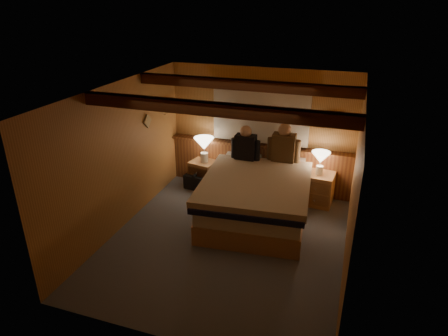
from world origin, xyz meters
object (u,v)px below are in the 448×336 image
at_px(bed, 256,197).
at_px(duffel_bag, 197,181).
at_px(nightstand_left, 203,174).
at_px(lamp_left, 204,145).
at_px(person_right, 284,146).
at_px(lamp_right, 321,159).
at_px(nightstand_right, 318,189).
at_px(person_left, 246,146).

height_order(bed, duffel_bag, bed).
relative_size(nightstand_left, lamp_left, 1.09).
bearing_deg(person_right, bed, -108.12).
bearing_deg(bed, nightstand_left, 140.88).
bearing_deg(person_right, lamp_right, -2.31).
xyz_separation_m(nightstand_right, lamp_left, (-2.26, 0.01, 0.59)).
bearing_deg(lamp_right, duffel_bag, -177.18).
xyz_separation_m(bed, person_left, (-0.42, 0.75, 0.63)).
bearing_deg(person_right, nightstand_right, -1.23).
relative_size(bed, duffel_bag, 4.77).
relative_size(bed, nightstand_right, 4.03).
distance_m(nightstand_left, duffel_bag, 0.21).
relative_size(nightstand_left, duffel_bag, 1.11).
relative_size(lamp_right, person_right, 0.58).
bearing_deg(person_right, nightstand_left, 177.97).
xyz_separation_m(nightstand_right, duffel_bag, (-2.37, -0.13, -0.15)).
height_order(lamp_left, person_left, person_left).
distance_m(nightstand_right, lamp_left, 2.33).
distance_m(nightstand_left, nightstand_right, 2.29).
distance_m(lamp_left, person_right, 1.58).
xyz_separation_m(person_right, duffel_bag, (-1.69, -0.13, -0.92)).
height_order(lamp_left, duffel_bag, lamp_left).
distance_m(nightstand_left, person_left, 1.22).
xyz_separation_m(nightstand_left, person_right, (1.61, -0.03, 0.80)).
height_order(nightstand_right, lamp_right, lamp_right).
bearing_deg(lamp_right, person_left, -174.95).
height_order(lamp_right, person_left, person_left).
bearing_deg(person_left, lamp_right, 5.65).
distance_m(bed, lamp_left, 1.65).
bearing_deg(nightstand_right, lamp_right, -105.97).
bearing_deg(nightstand_left, duffel_bag, -103.73).
bearing_deg(person_left, person_right, 11.71).
height_order(person_left, duffel_bag, person_left).
height_order(nightstand_left, lamp_right, lamp_right).
relative_size(lamp_left, lamp_right, 1.19).
distance_m(nightstand_left, lamp_left, 0.63).
relative_size(lamp_right, duffel_bag, 0.86).
relative_size(nightstand_left, person_right, 0.75).
xyz_separation_m(nightstand_left, nightstand_right, (2.29, -0.03, 0.04)).
bearing_deg(nightstand_right, lamp_left, -175.91).
bearing_deg(bed, lamp_right, 37.39).
distance_m(nightstand_right, lamp_right, 0.60).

